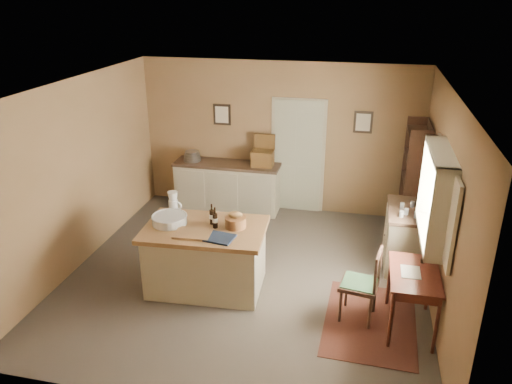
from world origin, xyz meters
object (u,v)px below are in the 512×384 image
work_island (205,256)px  shelving_unit (416,183)px  right_cabinet (405,237)px  sideboard (228,185)px  desk_chair (359,285)px  writing_desk (414,280)px

work_island → shelving_unit: (2.83, 2.15, 0.48)m
work_island → right_cabinet: bearing=21.2°
sideboard → right_cabinet: size_ratio=1.88×
desk_chair → shelving_unit: 2.58m
work_island → sideboard: work_island is taller
desk_chair → right_cabinet: size_ratio=0.93×
sideboard → right_cabinet: 3.38m
right_cabinet → writing_desk: bearing=-90.0°
sideboard → shelving_unit: bearing=-7.7°
writing_desk → work_island: bearing=173.3°
work_island → desk_chair: bearing=-10.4°
work_island → right_cabinet: (2.68, 1.22, -0.02)m
sideboard → desk_chair: size_ratio=2.02×
sideboard → shelving_unit: size_ratio=1.00×
work_island → sideboard: (-0.41, 2.59, -0.00)m
shelving_unit → desk_chair: bearing=-107.7°
shelving_unit → right_cabinet: bearing=-99.2°
sideboard → shelving_unit: shelving_unit is taller
right_cabinet → sideboard: bearing=156.0°
work_island → shelving_unit: shelving_unit is taller
right_cabinet → work_island: bearing=-155.5°
work_island → shelving_unit: size_ratio=0.86×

